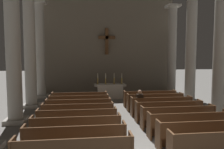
# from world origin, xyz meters

# --- Properties ---
(pew_left_row_2) EXTENTS (3.09, 0.50, 0.95)m
(pew_left_row_2) POSITION_xyz_m (-2.06, 0.97, 0.48)
(pew_left_row_2) COLOR brown
(pew_left_row_2) RESTS_ON ground
(pew_left_row_3) EXTENTS (3.09, 0.50, 0.95)m
(pew_left_row_3) POSITION_xyz_m (-2.06, 1.98, 0.48)
(pew_left_row_3) COLOR brown
(pew_left_row_3) RESTS_ON ground
(pew_left_row_4) EXTENTS (3.09, 0.50, 0.95)m
(pew_left_row_4) POSITION_xyz_m (-2.06, 2.99, 0.48)
(pew_left_row_4) COLOR brown
(pew_left_row_4) RESTS_ON ground
(pew_left_row_5) EXTENTS (3.09, 0.50, 0.95)m
(pew_left_row_5) POSITION_xyz_m (-2.06, 3.99, 0.48)
(pew_left_row_5) COLOR brown
(pew_left_row_5) RESTS_ON ground
(pew_left_row_6) EXTENTS (3.09, 0.50, 0.95)m
(pew_left_row_6) POSITION_xyz_m (-2.06, 5.00, 0.48)
(pew_left_row_6) COLOR brown
(pew_left_row_6) RESTS_ON ground
(pew_left_row_7) EXTENTS (3.09, 0.50, 0.95)m
(pew_left_row_7) POSITION_xyz_m (-2.06, 6.01, 0.48)
(pew_left_row_7) COLOR brown
(pew_left_row_7) RESTS_ON ground
(pew_left_row_8) EXTENTS (3.09, 0.50, 0.95)m
(pew_left_row_8) POSITION_xyz_m (-2.06, 7.02, 0.48)
(pew_left_row_8) COLOR brown
(pew_left_row_8) RESTS_ON ground
(pew_right_row_1) EXTENTS (3.09, 0.50, 0.95)m
(pew_right_row_1) POSITION_xyz_m (2.06, -0.04, 0.48)
(pew_right_row_1) COLOR brown
(pew_right_row_1) RESTS_ON ground
(pew_right_row_2) EXTENTS (3.09, 0.50, 0.95)m
(pew_right_row_2) POSITION_xyz_m (2.06, 0.97, 0.48)
(pew_right_row_2) COLOR brown
(pew_right_row_2) RESTS_ON ground
(pew_right_row_3) EXTENTS (3.09, 0.50, 0.95)m
(pew_right_row_3) POSITION_xyz_m (2.06, 1.98, 0.48)
(pew_right_row_3) COLOR brown
(pew_right_row_3) RESTS_ON ground
(pew_right_row_4) EXTENTS (3.09, 0.50, 0.95)m
(pew_right_row_4) POSITION_xyz_m (2.06, 2.99, 0.48)
(pew_right_row_4) COLOR brown
(pew_right_row_4) RESTS_ON ground
(pew_right_row_5) EXTENTS (3.09, 0.50, 0.95)m
(pew_right_row_5) POSITION_xyz_m (2.06, 3.99, 0.48)
(pew_right_row_5) COLOR brown
(pew_right_row_5) RESTS_ON ground
(pew_right_row_6) EXTENTS (3.09, 0.50, 0.95)m
(pew_right_row_6) POSITION_xyz_m (2.06, 5.00, 0.48)
(pew_right_row_6) COLOR brown
(pew_right_row_6) RESTS_ON ground
(pew_right_row_7) EXTENTS (3.09, 0.50, 0.95)m
(pew_right_row_7) POSITION_xyz_m (2.06, 6.01, 0.48)
(pew_right_row_7) COLOR brown
(pew_right_row_7) RESTS_ON ground
(pew_right_row_8) EXTENTS (3.09, 0.50, 0.95)m
(pew_right_row_8) POSITION_xyz_m (2.06, 7.02, 0.48)
(pew_right_row_8) COLOR brown
(pew_right_row_8) RESTS_ON ground
(column_left_second) EXTENTS (0.96, 0.96, 6.76)m
(column_left_second) POSITION_xyz_m (-4.84, 4.57, 3.30)
(column_left_second) COLOR #ADA89E
(column_left_second) RESTS_ON ground
(column_right_second) EXTENTS (0.96, 0.96, 6.76)m
(column_right_second) POSITION_xyz_m (4.84, 4.57, 3.30)
(column_right_second) COLOR #ADA89E
(column_right_second) RESTS_ON ground
(column_left_third) EXTENTS (0.96, 0.96, 6.76)m
(column_left_third) POSITION_xyz_m (-4.84, 7.62, 3.30)
(column_left_third) COLOR #ADA89E
(column_left_third) RESTS_ON ground
(column_right_third) EXTENTS (0.96, 0.96, 6.76)m
(column_right_third) POSITION_xyz_m (4.84, 7.62, 3.30)
(column_right_third) COLOR #ADA89E
(column_right_third) RESTS_ON ground
(column_left_fourth) EXTENTS (0.96, 0.96, 6.76)m
(column_left_fourth) POSITION_xyz_m (-4.84, 10.67, 3.30)
(column_left_fourth) COLOR #ADA89E
(column_left_fourth) RESTS_ON ground
(column_right_fourth) EXTENTS (0.96, 0.96, 6.76)m
(column_right_fourth) POSITION_xyz_m (4.84, 10.67, 3.30)
(column_right_fourth) COLOR #ADA89E
(column_right_fourth) RESTS_ON ground
(altar) EXTENTS (2.20, 0.90, 1.01)m
(altar) POSITION_xyz_m (0.00, 9.80, 0.53)
(altar) COLOR #BCB7AD
(altar) RESTS_ON ground
(candlestick_outer_left) EXTENTS (0.16, 0.16, 0.76)m
(candlestick_outer_left) POSITION_xyz_m (-0.85, 9.80, 1.26)
(candlestick_outer_left) COLOR #B79338
(candlestick_outer_left) RESTS_ON altar
(candlestick_inner_left) EXTENTS (0.16, 0.16, 0.76)m
(candlestick_inner_left) POSITION_xyz_m (-0.30, 9.80, 1.26)
(candlestick_inner_left) COLOR #B79338
(candlestick_inner_left) RESTS_ON altar
(candlestick_inner_right) EXTENTS (0.16, 0.16, 0.76)m
(candlestick_inner_right) POSITION_xyz_m (0.30, 9.80, 1.26)
(candlestick_inner_right) COLOR #B79338
(candlestick_inner_right) RESTS_ON altar
(candlestick_outer_right) EXTENTS (0.16, 0.16, 0.76)m
(candlestick_outer_right) POSITION_xyz_m (0.85, 9.80, 1.26)
(candlestick_outer_right) COLOR #B79338
(candlestick_outer_right) RESTS_ON altar
(apse_with_cross) EXTENTS (10.72, 0.49, 7.46)m
(apse_with_cross) POSITION_xyz_m (0.00, 12.19, 3.74)
(apse_with_cross) COLOR #706656
(apse_with_cross) RESTS_ON ground
(lone_worshipper) EXTENTS (0.32, 0.43, 1.32)m
(lone_worshipper) POSITION_xyz_m (0.94, 5.04, 0.69)
(lone_worshipper) COLOR #26262B
(lone_worshipper) RESTS_ON ground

